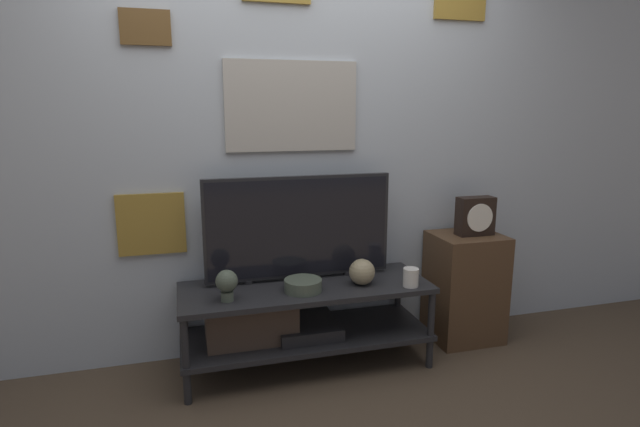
# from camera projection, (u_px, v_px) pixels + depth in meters

# --- Properties ---
(ground_plane) EXTENTS (12.00, 12.00, 0.00)m
(ground_plane) POSITION_uv_depth(u_px,v_px,m) (320.00, 391.00, 2.68)
(ground_plane) COLOR #4C3D2D
(wall_back) EXTENTS (6.40, 0.08, 2.70)m
(wall_back) POSITION_uv_depth(u_px,v_px,m) (292.00, 131.00, 2.98)
(wall_back) COLOR #B2BCC6
(wall_back) RESTS_ON ground_plane
(media_console) EXTENTS (1.43, 0.52, 0.49)m
(media_console) POSITION_uv_depth(u_px,v_px,m) (287.00, 317.00, 2.87)
(media_console) COLOR #232326
(media_console) RESTS_ON ground_plane
(television) EXTENTS (1.10, 0.05, 0.62)m
(television) POSITION_uv_depth(u_px,v_px,m) (299.00, 227.00, 2.90)
(television) COLOR black
(television) RESTS_ON media_console
(vase_round_glass) EXTENTS (0.15, 0.15, 0.15)m
(vase_round_glass) POSITION_uv_depth(u_px,v_px,m) (362.00, 272.00, 2.86)
(vase_round_glass) COLOR tan
(vase_round_glass) RESTS_ON media_console
(vase_wide_bowl) EXTENTS (0.21, 0.21, 0.07)m
(vase_wide_bowl) POSITION_uv_depth(u_px,v_px,m) (303.00, 285.00, 2.77)
(vase_wide_bowl) COLOR #4C5647
(vase_wide_bowl) RESTS_ON media_console
(candle_jar) EXTENTS (0.09, 0.09, 0.11)m
(candle_jar) POSITION_uv_depth(u_px,v_px,m) (411.00, 277.00, 2.84)
(candle_jar) COLOR silver
(candle_jar) RESTS_ON media_console
(decorative_bust) EXTENTS (0.12, 0.12, 0.17)m
(decorative_bust) POSITION_uv_depth(u_px,v_px,m) (227.00, 283.00, 2.61)
(decorative_bust) COLOR #4C5647
(decorative_bust) RESTS_ON media_console
(side_table) EXTENTS (0.43, 0.38, 0.70)m
(side_table) POSITION_uv_depth(u_px,v_px,m) (465.00, 287.00, 3.25)
(side_table) COLOR #513823
(side_table) RESTS_ON ground_plane
(mantel_clock) EXTENTS (0.24, 0.11, 0.24)m
(mantel_clock) POSITION_uv_depth(u_px,v_px,m) (475.00, 216.00, 3.15)
(mantel_clock) COLOR black
(mantel_clock) RESTS_ON side_table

